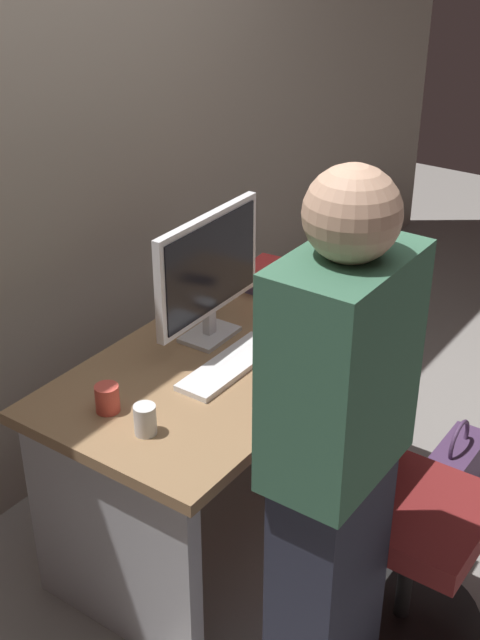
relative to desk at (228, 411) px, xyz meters
name	(u,v)px	position (x,y,z in m)	size (l,w,h in m)	color
ground_plane	(229,520)	(0.00, 0.00, -0.50)	(9.00, 9.00, 0.00)	gray
wall_back	(41,95)	(0.00, 0.78, 1.00)	(6.40, 0.10, 3.00)	#9E9384
desk	(228,411)	(0.00, 0.00, 0.00)	(1.36, 0.74, 0.73)	#93704C
office_chair	(396,512)	(-0.06, -0.68, -0.07)	(0.52, 0.52, 0.94)	black
person_at_desk	(335,469)	(-0.45, -0.66, 0.34)	(0.40, 0.24, 1.64)	#262838
monitor	(209,271)	(0.07, 0.13, 0.49)	(0.54, 0.14, 0.46)	silver
keyboard	(230,365)	(-0.06, -0.05, 0.24)	(0.43, 0.13, 0.02)	white
mouse	(282,326)	(0.25, -0.06, 0.25)	(0.06, 0.10, 0.03)	white
cup_near_keyboard	(145,420)	(-0.50, -0.06, 0.28)	(0.07, 0.07, 0.09)	silver
cup_by_monitor	(107,398)	(-0.48, 0.10, 0.27)	(0.07, 0.07, 0.09)	#D84C3F
book_stack	(266,276)	(0.51, 0.18, 0.28)	(0.21, 0.15, 0.10)	#594C72
cell_phone	(343,323)	(0.42, -0.21, 0.23)	(0.07, 0.14, 0.01)	black
handbag	(454,474)	(0.58, -0.65, -0.36)	(0.34, 0.14, 0.38)	#4C3356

